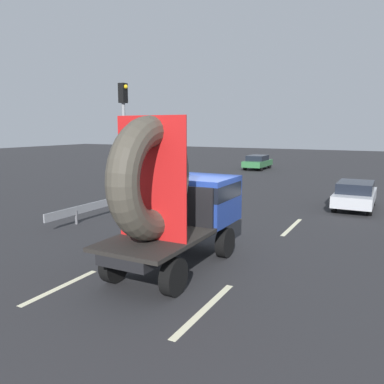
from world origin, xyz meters
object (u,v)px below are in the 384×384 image
distant_sedan (355,194)px  oncoming_car (258,162)px  flatbed_truck (177,198)px  traffic_light (124,127)px

distant_sedan → oncoming_car: 17.54m
flatbed_truck → distant_sedan: (3.58, 10.60, -1.22)m
distant_sedan → oncoming_car: oncoming_car is taller
traffic_light → oncoming_car: traffic_light is taller
flatbed_truck → distant_sedan: flatbed_truck is taller
oncoming_car → traffic_light: bearing=-91.1°
distant_sedan → traffic_light: (-9.95, -4.50, 3.11)m
distant_sedan → traffic_light: bearing=-155.7°
distant_sedan → traffic_light: traffic_light is taller
traffic_light → flatbed_truck: bearing=-43.8°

